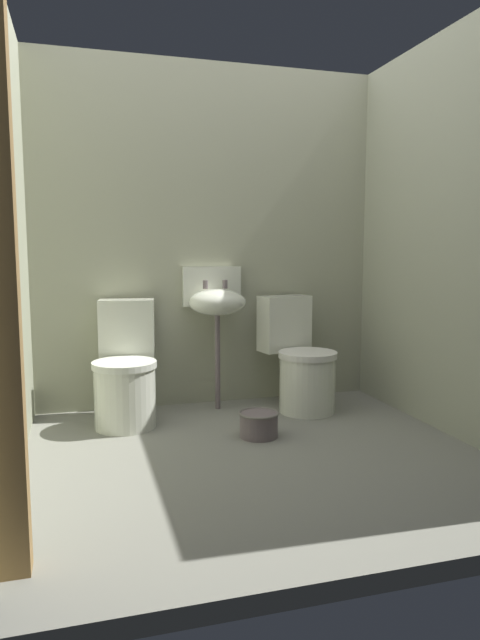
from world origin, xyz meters
TOP-DOWN VIEW (x-y plane):
  - ground_plane at (0.00, 0.00)m, footprint 2.83×2.53m
  - wall_back at (0.00, 1.11)m, footprint 2.83×0.10m
  - wall_right at (1.27, 0.10)m, footprint 0.10×2.33m
  - toilet_left at (-0.63, 0.71)m, footprint 0.46×0.64m
  - toilet_right at (0.56, 0.71)m, footprint 0.49×0.66m
  - sink at (0.01, 0.90)m, footprint 0.42×0.35m
  - bucket at (0.10, 0.22)m, footprint 0.24×0.24m

SIDE VIEW (x-z plane):
  - ground_plane at x=0.00m, z-range -0.08..0.00m
  - bucket at x=0.10m, z-range 0.00..0.16m
  - toilet_left at x=-0.63m, z-range -0.07..0.71m
  - toilet_right at x=0.56m, z-range -0.07..0.71m
  - sink at x=0.01m, z-range 0.26..1.25m
  - wall_back at x=0.00m, z-range 0.00..2.40m
  - wall_right at x=1.27m, z-range 0.00..2.40m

